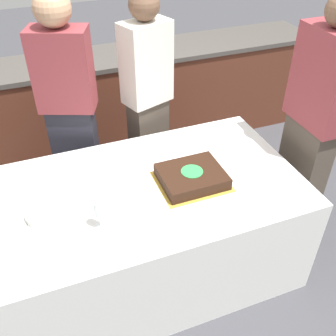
# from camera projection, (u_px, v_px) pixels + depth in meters

# --- Properties ---
(ground_plane) EXTENTS (14.00, 14.00, 0.00)m
(ground_plane) POSITION_uv_depth(u_px,v_px,m) (151.00, 266.00, 2.76)
(ground_plane) COLOR #424247
(back_counter) EXTENTS (4.40, 0.58, 0.92)m
(back_counter) POSITION_uv_depth(u_px,v_px,m) (93.00, 106.00, 3.67)
(back_counter) COLOR #5B2D1E
(back_counter) RESTS_ON ground_plane
(dining_table) EXTENTS (1.83, 1.06, 0.74)m
(dining_table) POSITION_uv_depth(u_px,v_px,m) (149.00, 230.00, 2.54)
(dining_table) COLOR silver
(dining_table) RESTS_ON ground_plane
(cake) EXTENTS (0.41, 0.35, 0.08)m
(cake) POSITION_uv_depth(u_px,v_px,m) (192.00, 177.00, 2.32)
(cake) COLOR gold
(cake) RESTS_ON dining_table
(plate_stack) EXTENTS (0.22, 0.22, 0.04)m
(plate_stack) POSITION_uv_depth(u_px,v_px,m) (46.00, 213.00, 2.10)
(plate_stack) COLOR white
(plate_stack) RESTS_ON dining_table
(wine_glass) EXTENTS (0.06, 0.06, 0.18)m
(wine_glass) POSITION_uv_depth(u_px,v_px,m) (98.00, 209.00, 1.98)
(wine_glass) COLOR white
(wine_glass) RESTS_ON dining_table
(side_plate_near_cake) EXTENTS (0.21, 0.21, 0.00)m
(side_plate_near_cake) POSITION_uv_depth(u_px,v_px,m) (182.00, 151.00, 2.60)
(side_plate_near_cake) COLOR white
(side_plate_near_cake) RESTS_ON dining_table
(person_cutting_cake) EXTENTS (0.38, 0.30, 1.65)m
(person_cutting_cake) POSITION_uv_depth(u_px,v_px,m) (148.00, 103.00, 2.86)
(person_cutting_cake) COLOR #4C4238
(person_cutting_cake) RESTS_ON ground_plane
(person_seated_right) EXTENTS (0.20, 0.42, 1.72)m
(person_seated_right) POSITION_uv_depth(u_px,v_px,m) (312.00, 128.00, 2.55)
(person_seated_right) COLOR #4C4238
(person_seated_right) RESTS_ON ground_plane
(person_standing_back) EXTENTS (0.42, 0.32, 1.70)m
(person_standing_back) POSITION_uv_depth(u_px,v_px,m) (70.00, 113.00, 2.68)
(person_standing_back) COLOR #282833
(person_standing_back) RESTS_ON ground_plane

